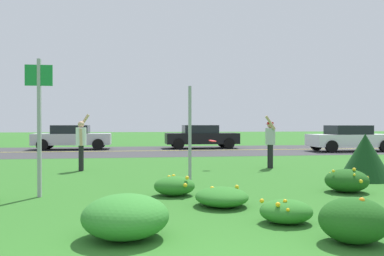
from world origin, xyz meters
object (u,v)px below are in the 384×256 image
object	(u,v)px
sign_post_near_path	(39,114)
car_silver_center_left	(72,137)
car_black_center_right	(201,136)
person_catcher_red_cap_gray_shirt	(270,140)
person_thrower_white_shirt	(81,141)
frisbee_red	(213,141)
sign_post_by_roadside	(190,135)
car_white_rightmost	(349,138)

from	to	relation	value
sign_post_near_path	car_silver_center_left	bearing A→B (deg)	95.63
car_black_center_right	sign_post_near_path	bearing A→B (deg)	-111.49
person_catcher_red_cap_gray_shirt	car_silver_center_left	world-z (taller)	person_catcher_red_cap_gray_shirt
person_thrower_white_shirt	frisbee_red	distance (m)	4.36
person_catcher_red_cap_gray_shirt	sign_post_by_roadside	bearing A→B (deg)	-135.63
sign_post_by_roadside	car_black_center_right	world-z (taller)	sign_post_by_roadside
car_white_rightmost	sign_post_near_path	bearing A→B (deg)	-139.44
sign_post_near_path	frisbee_red	size ratio (longest dim) A/B	11.06
sign_post_by_roadside	car_white_rightmost	size ratio (longest dim) A/B	0.56
person_thrower_white_shirt	car_black_center_right	xyz separation A→B (m)	(5.97, 11.25, -0.24)
person_thrower_white_shirt	sign_post_by_roadside	bearing A→B (deg)	-47.28
person_thrower_white_shirt	car_black_center_right	distance (m)	12.74
car_silver_center_left	sign_post_by_roadside	bearing A→B (deg)	-71.18
sign_post_near_path	car_silver_center_left	size ratio (longest dim) A/B	0.65
person_thrower_white_shirt	person_catcher_red_cap_gray_shirt	world-z (taller)	person_thrower_white_shirt
person_catcher_red_cap_gray_shirt	frisbee_red	xyz separation A→B (m)	(-2.06, -0.04, -0.02)
frisbee_red	car_white_rightmost	world-z (taller)	car_white_rightmost
sign_post_near_path	sign_post_by_roadside	world-z (taller)	sign_post_near_path
sign_post_near_path	person_catcher_red_cap_gray_shirt	world-z (taller)	sign_post_near_path
frisbee_red	car_silver_center_left	world-z (taller)	car_silver_center_left
car_black_center_right	frisbee_red	bearing A→B (deg)	-98.04
frisbee_red	car_black_center_right	world-z (taller)	car_black_center_right
sign_post_near_path	person_catcher_red_cap_gray_shirt	xyz separation A→B (m)	(6.72, 4.55, -0.77)
sign_post_by_roadside	car_white_rightmost	distance (m)	15.01
car_black_center_right	car_white_rightmost	bearing A→B (deg)	-27.27
car_white_rightmost	sign_post_by_roadside	bearing A→B (deg)	-134.79
frisbee_red	sign_post_near_path	bearing A→B (deg)	-135.91
sign_post_by_roadside	sign_post_near_path	bearing A→B (deg)	-158.88
sign_post_by_roadside	person_catcher_red_cap_gray_shirt	bearing A→B (deg)	44.37
person_catcher_red_cap_gray_shirt	person_thrower_white_shirt	bearing A→B (deg)	178.81
car_black_center_right	car_white_rightmost	distance (m)	8.67
car_black_center_right	car_white_rightmost	xyz separation A→B (m)	(7.70, -3.97, 0.00)
person_thrower_white_shirt	car_silver_center_left	bearing A→B (deg)	99.44
person_catcher_red_cap_gray_shirt	car_white_rightmost	size ratio (longest dim) A/B	0.41
frisbee_red	car_white_rightmost	bearing A→B (deg)	38.64
car_silver_center_left	sign_post_near_path	bearing A→B (deg)	-84.37
sign_post_by_roadside	car_silver_center_left	bearing A→B (deg)	108.82
sign_post_near_path	person_thrower_white_shirt	distance (m)	4.76
sign_post_by_roadside	car_silver_center_left	xyz separation A→B (m)	(-4.98, 14.61, -0.52)
sign_post_by_roadside	car_black_center_right	xyz separation A→B (m)	(2.86, 14.61, -0.52)
sign_post_near_path	frisbee_red	distance (m)	6.53
sign_post_near_path	person_catcher_red_cap_gray_shirt	bearing A→B (deg)	34.12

